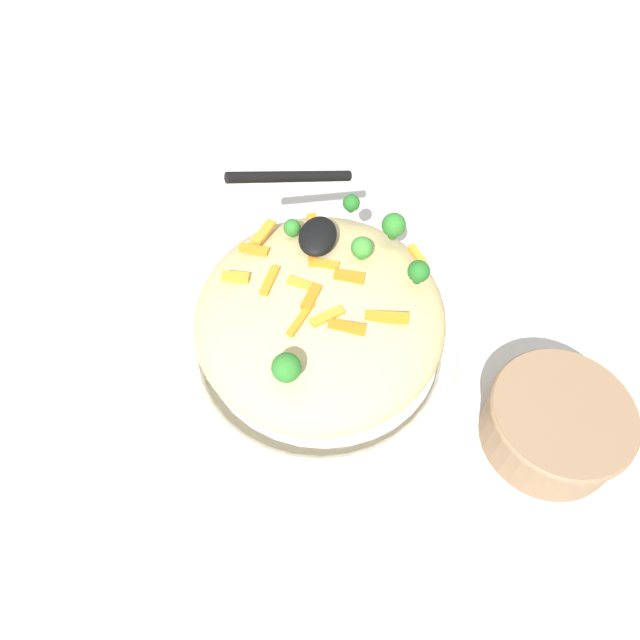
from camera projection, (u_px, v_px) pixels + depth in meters
The scene contains 26 objects.
ground_plane at pixel (320, 361), 0.71m from camera, with size 2.40×2.40×0.00m, color beige.
serving_bowl at pixel (320, 349), 0.69m from camera, with size 0.32×0.32×0.05m.
pasta_mound at pixel (320, 316), 0.63m from camera, with size 0.28×0.27×0.10m, color #D1BA7A.
carrot_piece_0 at pixel (270, 280), 0.60m from camera, with size 0.04×0.01×0.01m, color orange.
carrot_piece_1 at pixel (304, 282), 0.59m from camera, with size 0.03×0.01×0.01m, color orange.
carrot_piece_2 at pixel (349, 277), 0.60m from camera, with size 0.03×0.01×0.01m, color orange.
carrot_piece_3 at pixel (301, 319), 0.57m from camera, with size 0.04×0.01×0.01m, color orange.
carrot_piece_4 at pixel (312, 255), 0.62m from camera, with size 0.03×0.01×0.01m, color orange.
carrot_piece_5 at pixel (236, 275), 0.60m from camera, with size 0.03×0.01×0.01m, color orange.
carrot_piece_6 at pixel (314, 226), 0.64m from camera, with size 0.03×0.01×0.01m, color orange.
carrot_piece_7 at pixel (327, 317), 0.57m from camera, with size 0.04×0.01×0.01m, color orange.
carrot_piece_8 at pixel (417, 255), 0.62m from camera, with size 0.03×0.01×0.01m, color orange.
carrot_piece_9 at pixel (311, 298), 0.58m from camera, with size 0.03×0.01×0.01m, color orange.
carrot_piece_10 at pixel (254, 250), 0.63m from camera, with size 0.03×0.01×0.01m, color orange.
carrot_piece_11 at pixel (328, 265), 0.61m from camera, with size 0.03×0.01×0.01m, color orange.
carrot_piece_12 at pixel (387, 317), 0.57m from camera, with size 0.04×0.01×0.01m, color orange.
carrot_piece_13 at pixel (264, 232), 0.64m from camera, with size 0.04×0.01×0.01m, color orange.
carrot_piece_14 at pixel (347, 327), 0.57m from camera, with size 0.04×0.01×0.01m, color orange.
broccoli_floret_0 at pixel (286, 368), 0.52m from camera, with size 0.03×0.03×0.03m.
broccoli_floret_1 at pixel (419, 272), 0.59m from camera, with size 0.02×0.02×0.03m.
broccoli_floret_2 at pixel (394, 225), 0.62m from camera, with size 0.03×0.03×0.03m.
broccoli_floret_3 at pixel (351, 203), 0.65m from camera, with size 0.02×0.02×0.02m.
broccoli_floret_4 at pixel (362, 248), 0.61m from camera, with size 0.02×0.02×0.03m.
broccoli_floret_5 at pixel (292, 228), 0.63m from camera, with size 0.02×0.02×0.02m.
serving_spoon at pixel (308, 215), 0.62m from camera, with size 0.13×0.13×0.06m.
companion_bowl at pixel (556, 422), 0.62m from camera, with size 0.15×0.15×0.07m.
Camera 1 is at (-0.36, -0.07, 0.61)m, focal length 32.97 mm.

